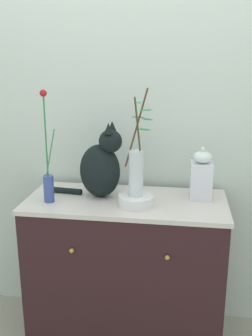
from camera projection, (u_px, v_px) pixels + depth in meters
name	position (u px, v px, depth m)	size (l,w,h in m)	color
ground_plane	(126.00, 335.00, 2.36)	(6.00, 6.00, 0.00)	#9D9B87
wall_back	(134.00, 115.00, 2.31)	(4.40, 0.08, 2.60)	silver
sideboard	(126.00, 271.00, 2.24)	(1.09, 0.51, 0.88)	#2F181C
cat_sitting	(101.00, 166.00, 2.12)	(0.42, 0.19, 0.42)	black
vase_slim_green	(48.00, 178.00, 2.05)	(0.08, 0.06, 0.59)	#374D94
bowl_porcelain	(136.00, 201.00, 2.03)	(0.18, 0.18, 0.06)	white
vase_glass_clear	(136.00, 169.00, 1.98)	(0.15, 0.23, 0.55)	silver
jar_lidded_porcelain	(201.00, 176.00, 2.10)	(0.12, 0.12, 0.29)	white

